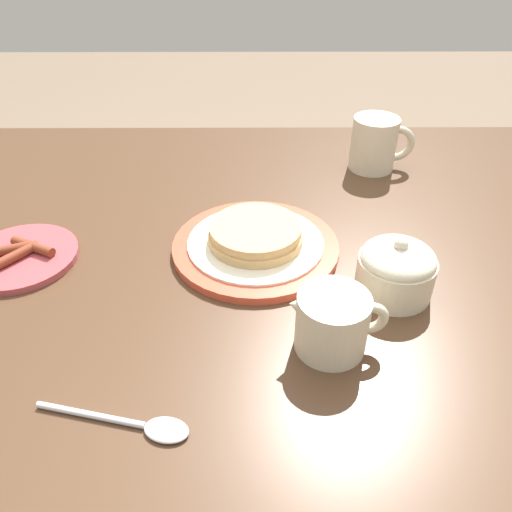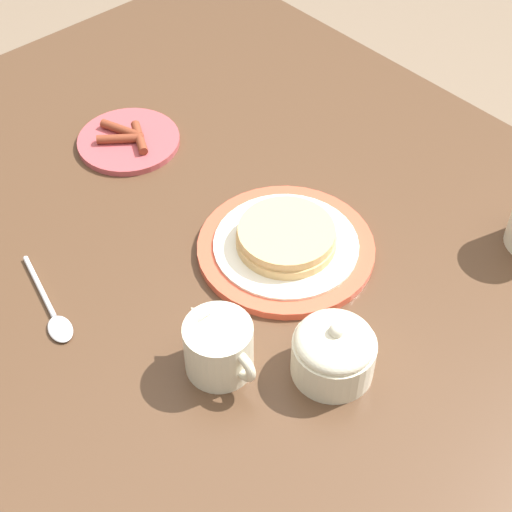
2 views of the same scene
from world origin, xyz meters
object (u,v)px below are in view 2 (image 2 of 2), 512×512
at_px(side_plate_bacon, 128,140).
at_px(creamer_pitcher, 218,346).
at_px(spoon, 53,314).
at_px(pancake_plate, 286,244).
at_px(sugar_bowl, 334,351).

bearing_deg(side_plate_bacon, creamer_pitcher, -21.75).
bearing_deg(spoon, pancake_plate, 68.86).
bearing_deg(sugar_bowl, spoon, -145.26).
relative_size(sugar_bowl, spoon, 0.61).
height_order(sugar_bowl, spoon, sugar_bowl).
xyz_separation_m(pancake_plate, spoon, (-0.12, -0.30, -0.01)).
xyz_separation_m(side_plate_bacon, sugar_bowl, (0.51, -0.07, 0.03)).
distance_m(side_plate_bacon, sugar_bowl, 0.52).
bearing_deg(creamer_pitcher, side_plate_bacon, 158.25).
height_order(side_plate_bacon, spoon, side_plate_bacon).
height_order(creamer_pitcher, sugar_bowl, same).
distance_m(pancake_plate, creamer_pitcher, 0.21).
bearing_deg(spoon, sugar_bowl, 34.74).
xyz_separation_m(side_plate_bacon, spoon, (0.22, -0.28, -0.00)).
bearing_deg(pancake_plate, creamer_pitcher, -66.15).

